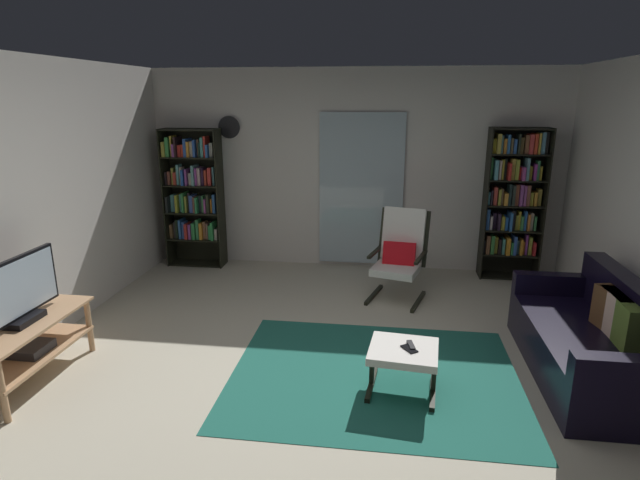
% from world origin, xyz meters
% --- Properties ---
extents(ground_plane, '(7.02, 7.02, 0.00)m').
position_xyz_m(ground_plane, '(0.00, 0.00, 0.00)').
color(ground_plane, beige).
extents(wall_back, '(5.60, 0.06, 2.60)m').
position_xyz_m(wall_back, '(0.00, 2.90, 1.30)').
color(wall_back, silver).
rests_on(wall_back, ground).
extents(wall_left, '(0.06, 6.00, 2.60)m').
position_xyz_m(wall_left, '(-2.70, 0.00, 1.30)').
color(wall_left, silver).
rests_on(wall_left, ground).
extents(glass_door_panel, '(1.10, 0.01, 2.00)m').
position_xyz_m(glass_door_panel, '(0.11, 2.83, 1.05)').
color(glass_door_panel, silver).
extents(area_rug, '(2.36, 1.89, 0.01)m').
position_xyz_m(area_rug, '(0.40, 0.00, 0.00)').
color(area_rug, '#206455').
rests_on(area_rug, ground).
extents(tv_stand, '(0.50, 1.17, 0.51)m').
position_xyz_m(tv_stand, '(-2.37, -0.44, 0.34)').
color(tv_stand, tan).
rests_on(tv_stand, ground).
extents(television, '(0.20, 0.88, 0.53)m').
position_xyz_m(television, '(-2.36, -0.44, 0.76)').
color(television, black).
rests_on(television, tv_stand).
extents(bookshelf_near_tv, '(0.76, 0.30, 1.84)m').
position_xyz_m(bookshelf_near_tv, '(-2.12, 2.64, 0.99)').
color(bookshelf_near_tv, black).
rests_on(bookshelf_near_tv, ground).
extents(bookshelf_near_sofa, '(0.71, 0.30, 1.88)m').
position_xyz_m(bookshelf_near_sofa, '(2.00, 2.67, 1.03)').
color(bookshelf_near_sofa, black).
rests_on(bookshelf_near_sofa, ground).
extents(leather_sofa, '(0.81, 1.78, 0.82)m').
position_xyz_m(leather_sofa, '(2.18, 0.24, 0.31)').
color(leather_sofa, black).
rests_on(leather_sofa, ground).
extents(lounge_armchair, '(0.71, 0.78, 1.02)m').
position_xyz_m(lounge_armchair, '(0.62, 1.79, 0.53)').
color(lounge_armchair, black).
rests_on(lounge_armchair, ground).
extents(ottoman, '(0.57, 0.53, 0.37)m').
position_xyz_m(ottoman, '(0.63, -0.20, 0.31)').
color(ottoman, white).
rests_on(ottoman, ground).
extents(tv_remote, '(0.07, 0.15, 0.02)m').
position_xyz_m(tv_remote, '(0.68, -0.16, 0.38)').
color(tv_remote, black).
rests_on(tv_remote, ottoman).
extents(cell_phone, '(0.14, 0.15, 0.01)m').
position_xyz_m(cell_phone, '(0.67, -0.22, 0.38)').
color(cell_phone, black).
rests_on(cell_phone, ottoman).
extents(wall_clock, '(0.29, 0.03, 0.29)m').
position_xyz_m(wall_clock, '(-1.64, 2.82, 1.85)').
color(wall_clock, silver).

